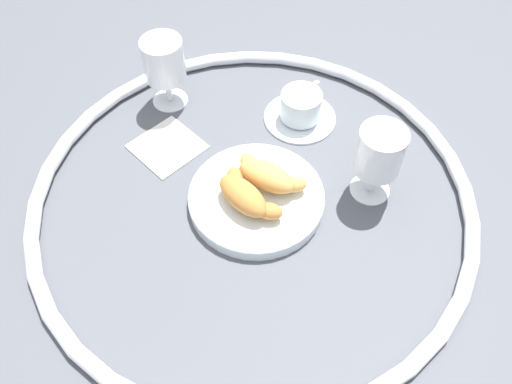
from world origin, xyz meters
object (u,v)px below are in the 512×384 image
juice_glass_left (380,153)px  croissant_small (268,176)px  pastry_plate (256,198)px  croissant_large (246,196)px  folded_napkin (167,146)px  coffee_cup_near (301,108)px  juice_glass_right (164,63)px

juice_glass_left → croissant_small: bearing=-147.5°
pastry_plate → juice_glass_left: size_ratio=1.62×
croissant_large → folded_napkin: size_ratio=1.20×
coffee_cup_near → folded_napkin: (-0.17, -0.19, -0.02)m
coffee_cup_near → juice_glass_left: (0.18, -0.09, 0.07)m
croissant_small → juice_glass_left: juice_glass_left is taller
pastry_plate → juice_glass_right: (-0.27, 0.12, 0.08)m
folded_napkin → pastry_plate: bearing=-6.4°
pastry_plate → croissant_small: 0.04m
coffee_cup_near → juice_glass_right: size_ratio=0.97×
croissant_large → juice_glass_left: size_ratio=0.94×
coffee_cup_near → juice_glass_left: size_ratio=0.97×
croissant_small → juice_glass_left: 0.18m
juice_glass_left → folded_napkin: bearing=-164.0°
croissant_large → folded_napkin: bearing=166.8°
juice_glass_left → juice_glass_right: 0.42m
pastry_plate → croissant_small: (0.00, 0.03, 0.03)m
pastry_plate → coffee_cup_near: size_ratio=1.67×
folded_napkin → croissant_large: bearing=-13.2°
pastry_plate → juice_glass_left: 0.21m
juice_glass_right → folded_napkin: 0.15m
croissant_large → folded_napkin: croissant_large is taller
croissant_small → folded_napkin: (-0.21, -0.01, -0.04)m
croissant_large → folded_napkin: 0.21m
juice_glass_right → folded_napkin: (0.07, -0.10, -0.09)m
croissant_large → juice_glass_right: juice_glass_right is taller
pastry_plate → folded_napkin: pastry_plate is taller
coffee_cup_near → croissant_large: bearing=-83.2°
juice_glass_right → folded_napkin: juice_glass_right is taller
croissant_large → juice_glass_right: bearing=151.2°
juice_glass_right → folded_napkin: bearing=-55.7°
folded_napkin → coffee_cup_near: bearing=48.1°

